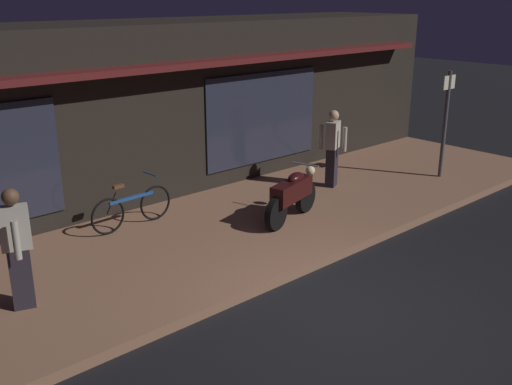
# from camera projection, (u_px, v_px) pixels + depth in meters

# --- Properties ---
(ground_plane) EXTENTS (60.00, 60.00, 0.00)m
(ground_plane) POSITION_uv_depth(u_px,v_px,m) (336.00, 309.00, 8.24)
(ground_plane) COLOR black
(sidewalk_slab) EXTENTS (18.00, 4.00, 0.15)m
(sidewalk_slab) POSITION_uv_depth(u_px,v_px,m) (204.00, 240.00, 10.33)
(sidewalk_slab) COLOR #8C6047
(sidewalk_slab) RESTS_ON ground_plane
(storefront_building) EXTENTS (18.00, 3.30, 3.60)m
(storefront_building) POSITION_uv_depth(u_px,v_px,m) (102.00, 114.00, 12.17)
(storefront_building) COLOR black
(storefront_building) RESTS_ON ground_plane
(motorcycle) EXTENTS (1.67, 0.69, 0.97)m
(motorcycle) POSITION_uv_depth(u_px,v_px,m) (292.00, 194.00, 10.91)
(motorcycle) COLOR black
(motorcycle) RESTS_ON sidewalk_slab
(bicycle_parked) EXTENTS (1.66, 0.42, 0.91)m
(bicycle_parked) POSITION_uv_depth(u_px,v_px,m) (132.00, 208.00, 10.62)
(bicycle_parked) COLOR black
(bicycle_parked) RESTS_ON sidewalk_slab
(person_photographer) EXTENTS (0.43, 0.61, 1.67)m
(person_photographer) POSITION_uv_depth(u_px,v_px,m) (17.00, 246.00, 7.72)
(person_photographer) COLOR #28232D
(person_photographer) RESTS_ON sidewalk_slab
(person_bystander) EXTENTS (0.44, 0.59, 1.67)m
(person_bystander) POSITION_uv_depth(u_px,v_px,m) (332.00, 147.00, 12.71)
(person_bystander) COLOR #28232D
(person_bystander) RESTS_ON sidewalk_slab
(sign_post) EXTENTS (0.44, 0.09, 2.40)m
(sign_post) POSITION_uv_depth(u_px,v_px,m) (446.00, 118.00, 13.24)
(sign_post) COLOR #47474C
(sign_post) RESTS_ON sidewalk_slab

